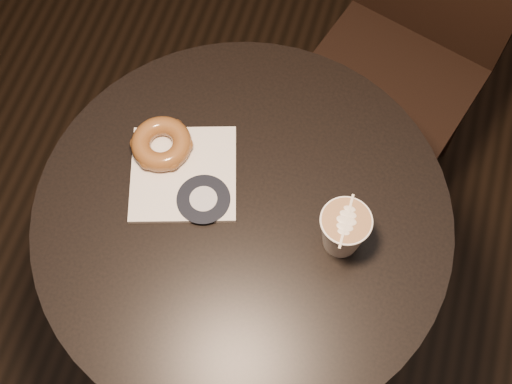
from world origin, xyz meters
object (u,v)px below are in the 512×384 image
doughnut (161,144)px  chair (415,31)px  cafe_table (244,255)px  latte_cup (343,231)px  pastry_bag (184,174)px

doughnut → chair: bearing=55.6°
cafe_table → latte_cup: bearing=-0.4°
cafe_table → pastry_bag: 0.24m
chair → latte_cup: 0.69m
cafe_table → pastry_bag: pastry_bag is taller
pastry_bag → latte_cup: bearing=-25.7°
cafe_table → latte_cup: 0.30m
pastry_bag → doughnut: 0.06m
cafe_table → chair: bearing=71.3°
cafe_table → chair: chair is taller
chair → doughnut: chair is taller
chair → pastry_bag: chair is taller
pastry_bag → doughnut: doughnut is taller
doughnut → latte_cup: 0.34m
chair → pastry_bag: bearing=-101.9°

